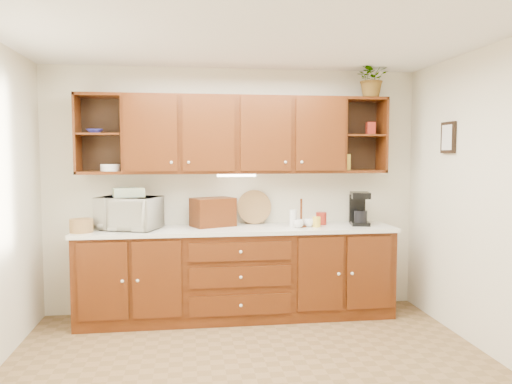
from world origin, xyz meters
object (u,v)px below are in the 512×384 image
object	(u,v)px
coffee_maker	(359,209)
potted_plant	(372,78)
bread_box	(213,212)
microwave	(129,213)

from	to	relation	value
coffee_maker	potted_plant	bearing A→B (deg)	34.48
bread_box	potted_plant	distance (m)	2.19
coffee_maker	potted_plant	world-z (taller)	potted_plant
coffee_maker	potted_plant	xyz separation A→B (m)	(0.14, 0.06, 1.38)
microwave	coffee_maker	size ratio (longest dim) A/B	1.68
microwave	potted_plant	distance (m)	2.89
bread_box	microwave	bearing A→B (deg)	161.96
bread_box	coffee_maker	world-z (taller)	coffee_maker
bread_box	coffee_maker	size ratio (longest dim) A/B	1.21
microwave	bread_box	world-z (taller)	microwave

